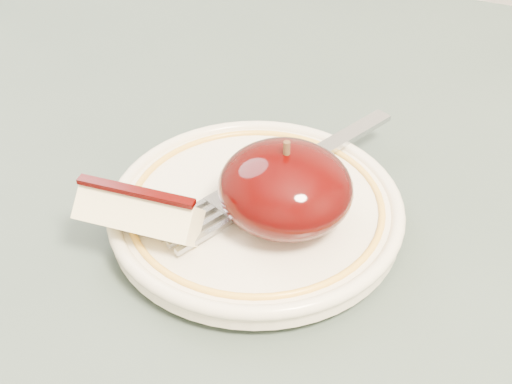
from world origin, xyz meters
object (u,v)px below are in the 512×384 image
at_px(table, 236,374).
at_px(plate, 256,209).
at_px(apple_half, 285,188).
at_px(fork, 280,175).

height_order(table, plate, plate).
bearing_deg(apple_half, table, -108.28).
xyz_separation_m(apple_half, fork, (-0.02, 0.03, -0.02)).
bearing_deg(table, fork, 91.83).
distance_m(apple_half, fork, 0.04).
bearing_deg(plate, apple_half, -16.97).
bearing_deg(apple_half, fork, 116.37).
relative_size(plate, apple_half, 2.30).
xyz_separation_m(plate, fork, (0.00, 0.03, 0.01)).
height_order(apple_half, fork, apple_half).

